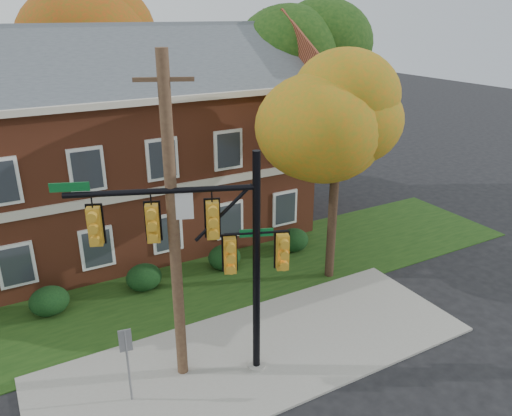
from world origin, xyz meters
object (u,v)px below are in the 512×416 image
hedge_right (224,257)px  hedge_center (144,277)px  hedge_far_right (293,240)px  tree_far_rear (83,38)px  apartment_building (99,138)px  traffic_signal (211,245)px  tree_near_right (346,116)px  tree_right_rear (302,53)px  sign_post (127,354)px  utility_pole (174,229)px  hedge_left (49,301)px

hedge_right → hedge_center: bearing=180.0°
hedge_right → hedge_far_right: (3.50, 0.00, 0.00)m
hedge_far_right → tree_far_rear: 16.51m
apartment_building → traffic_signal: bearing=-88.0°
tree_near_right → traffic_signal: size_ratio=1.24×
tree_right_rear → sign_post: (-13.51, -11.88, -6.49)m
tree_right_rear → sign_post: 19.12m
hedge_right → utility_pole: bearing=-126.8°
hedge_left → tree_near_right: tree_near_right is taller
hedge_far_right → traffic_signal: (-6.61, -5.81, 3.76)m
hedge_far_right → utility_pole: (-7.50, -5.35, 4.27)m
hedge_far_right → sign_post: 10.91m
tree_right_rear → traffic_signal: (-10.93, -11.92, -3.84)m
hedge_right → utility_pole: 7.93m
utility_pole → sign_post: 3.61m
hedge_left → traffic_signal: traffic_signal is taller
traffic_signal → utility_pole: 1.12m
hedge_left → hedge_far_right: 10.50m
hedge_center → tree_far_rear: tree_far_rear is taller
hedge_center → hedge_right: size_ratio=1.00×
utility_pole → hedge_left: bearing=142.8°
apartment_building → hedge_center: 6.89m
hedge_left → traffic_signal: (3.89, -5.81, 3.76)m
hedge_far_right → utility_pole: 10.15m
tree_far_rear → tree_right_rear: bearing=-35.0°
utility_pole → sign_post: bearing=-142.6°
tree_right_rear → utility_pole: tree_right_rear is taller
hedge_center → tree_far_rear: size_ratio=0.12×
hedge_right → traffic_signal: bearing=-118.2°
hedge_left → utility_pole: bearing=-60.7°
hedge_far_right → utility_pole: bearing=-144.5°
hedge_center → hedge_right: same height
tree_right_rear → hedge_right: bearing=-142.0°
sign_post → tree_near_right: bearing=27.1°
hedge_left → tree_near_right: 12.68m
sign_post → tree_right_rear: bearing=51.1°
apartment_building → traffic_signal: 11.10m
hedge_far_right → tree_near_right: bearing=-85.5°
apartment_building → traffic_signal: (0.39, -11.07, -0.70)m
hedge_left → utility_pole: (3.00, -5.35, 4.27)m
hedge_right → tree_far_rear: (-2.16, 13.09, 8.32)m
hedge_far_right → sign_post: sign_post is taller
hedge_right → traffic_signal: (-3.11, -5.81, 3.76)m
utility_pole → sign_post: (-1.69, -0.42, -3.16)m
tree_far_rear → hedge_left: bearing=-110.3°
hedge_center → traffic_signal: (0.39, -5.81, 3.76)m
traffic_signal → hedge_right: bearing=83.3°
tree_near_right → tree_far_rear: 17.12m
tree_far_rear → utility_pole: bearing=-95.7°
apartment_building → tree_far_rear: (1.34, 7.84, 3.86)m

